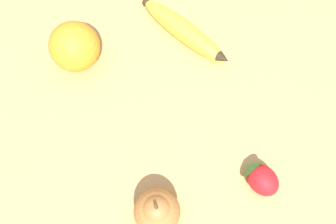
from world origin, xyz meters
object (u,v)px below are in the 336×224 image
Objects in this scene: banana at (185,31)px; pear at (157,211)px; orange at (75,47)px; strawberry at (261,178)px.

pear is (0.25, -0.21, 0.02)m from banana.
banana is 2.28× the size of pear.
banana is at bearing 72.77° from orange.
orange reaches higher than strawberry.
pear is (0.31, -0.02, -0.00)m from orange.
orange is 0.31m from pear.
orange and pear have the same top height.
pear is at bearing 67.02° from strawberry.
strawberry is at bearing -25.20° from banana.
pear is at bearing -3.37° from orange.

